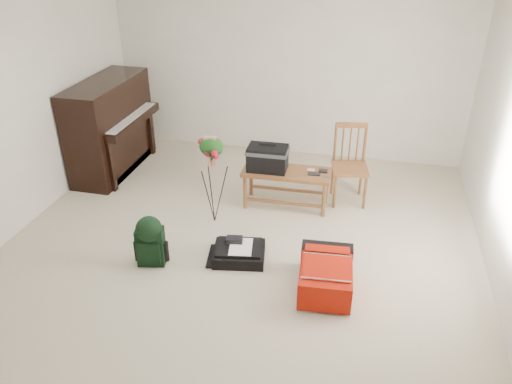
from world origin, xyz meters
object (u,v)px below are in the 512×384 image
(piano, at_px, (111,128))
(green_backpack, at_px, (150,239))
(bench, at_px, (274,162))
(black_duffel, at_px, (239,252))
(red_suitcase, at_px, (326,272))
(flower_stand, at_px, (213,180))
(dining_chair, at_px, (350,165))

(piano, height_order, green_backpack, piano)
(bench, bearing_deg, piano, 167.30)
(piano, height_order, black_duffel, piano)
(red_suitcase, bearing_deg, black_duffel, 162.07)
(bench, xyz_separation_m, green_backpack, (-0.95, -1.46, -0.27))
(red_suitcase, height_order, flower_stand, flower_stand)
(bench, relative_size, dining_chair, 1.10)
(bench, relative_size, black_duffel, 1.81)
(piano, bearing_deg, green_backpack, -54.20)
(bench, distance_m, flower_stand, 0.80)
(dining_chair, distance_m, flower_stand, 1.70)
(flower_stand, bearing_deg, red_suitcase, -38.14)
(red_suitcase, xyz_separation_m, flower_stand, (-1.39, 0.86, 0.37))
(dining_chair, relative_size, red_suitcase, 1.28)
(black_duffel, bearing_deg, flower_stand, 116.33)
(black_duffel, xyz_separation_m, green_backpack, (-0.84, -0.28, 0.22))
(piano, relative_size, black_duffel, 2.57)
(piano, height_order, bench, piano)
(piano, distance_m, green_backpack, 2.39)
(green_backpack, bearing_deg, flower_stand, 56.17)
(piano, bearing_deg, flower_stand, -29.74)
(black_duffel, height_order, flower_stand, flower_stand)
(dining_chair, height_order, black_duffel, dining_chair)
(green_backpack, bearing_deg, black_duffel, 6.37)
(flower_stand, bearing_deg, green_backpack, -118.22)
(red_suitcase, relative_size, black_duffel, 1.28)
(piano, relative_size, bench, 1.42)
(piano, relative_size, flower_stand, 1.37)
(green_backpack, xyz_separation_m, flower_stand, (0.37, 0.92, 0.23))
(piano, relative_size, red_suitcase, 2.01)
(green_backpack, distance_m, flower_stand, 1.02)
(dining_chair, xyz_separation_m, red_suitcase, (-0.07, -1.74, -0.31))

